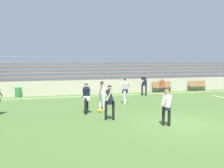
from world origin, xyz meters
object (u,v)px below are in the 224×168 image
Objects in this scene: player_white_trailing_run at (125,89)px; player_dark_dropping_back at (110,99)px; player_dark_deep_cover at (86,96)px; player_white_wide_left at (166,104)px; bleacher_stand at (135,74)px; soccer_ball at (100,110)px; player_dark_wide_right at (144,83)px; bench_near_wall_gap at (162,86)px; trash_bin at (18,92)px; spectator_seated at (163,84)px; player_white_challenging at (102,93)px; bench_far_left at (197,85)px.

player_dark_dropping_back is (-2.28, -4.39, 0.05)m from player_white_trailing_run.
player_white_wide_left is at bearing -50.59° from player_dark_deep_cover.
bleacher_stand is 13.34m from soccer_ball.
player_dark_dropping_back is at bearing -123.17° from player_dark_wide_right.
bench_near_wall_gap is 2.36× the size of trash_bin.
soccer_ball is at bearing 12.83° from player_dark_deep_cover.
bench_near_wall_gap is at bearing 42.64° from player_dark_deep_cover.
player_white_trailing_run is 0.96× the size of player_dark_dropping_back.
spectator_seated is 10.46m from soccer_ball.
bleacher_stand is at bearing 20.11° from trash_bin.
bleacher_stand is at bearing 65.33° from player_white_trailing_run.
spectator_seated is at bearing 42.28° from player_white_challenging.
player_dark_dropping_back is (0.81, -1.78, 0.03)m from player_dark_deep_cover.
bench_far_left is 1.08× the size of player_white_challenging.
player_dark_deep_cover is 1.02× the size of player_white_wide_left.
player_white_wide_left is (-5.33, -11.16, 0.42)m from bench_near_wall_gap.
player_white_challenging is at bearing 83.65° from player_dark_dropping_back.
player_dark_wide_right reaches higher than player_white_challenging.
bleacher_stand is 126.02× the size of soccer_ball.
soccer_ball is (-2.13, 3.74, -0.86)m from player_white_wide_left.
spectator_seated is 0.74× the size of player_white_trailing_run.
bench_far_left is 1.05× the size of player_dark_wide_right.
bench_near_wall_gap is at bearing 51.55° from player_dark_dropping_back.
spectator_seated is at bearing 42.20° from player_dark_deep_cover.
spectator_seated is at bearing 64.23° from player_white_wide_left.
player_white_challenging is 0.97× the size of player_dark_wide_right.
soccer_ball is at bearing -146.09° from bench_far_left.
bench_near_wall_gap reaches higher than soccer_ball.
spectator_seated is 0.74× the size of player_white_wide_left.
bench_far_left is at bearing 29.69° from player_white_trailing_run.
player_dark_deep_cover is 1.01× the size of player_white_trailing_run.
player_white_wide_left is (-5.33, -11.05, 0.27)m from spectator_seated.
trash_bin is 0.46× the size of player_white_challenging.
bench_near_wall_gap is 0.19m from spectator_seated.
trash_bin is at bearing -159.89° from bleacher_stand.
player_white_challenging reaches higher than player_white_wide_left.
player_dark_deep_cover reaches higher than spectator_seated.
bleacher_stand is 4.43m from spectator_seated.
player_white_wide_left reaches higher than bench_far_left.
trash_bin is 8.63m from player_white_trailing_run.
player_white_wide_left is at bearing -128.60° from bench_far_left.
player_white_wide_left is 7.44× the size of soccer_ball.
spectator_seated is (0.00, -0.12, 0.16)m from bench_near_wall_gap.
spectator_seated reaches higher than soccer_ball.
player_dark_deep_cover is 8.32m from player_dark_wide_right.
player_white_challenging reaches higher than soccer_ball.
soccer_ball is at bearing -135.61° from spectator_seated.
trash_bin is 0.63× the size of spectator_seated.
bleacher_stand is at bearing 103.17° from bench_near_wall_gap.
player_white_trailing_run is 4.31m from player_dark_wide_right.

